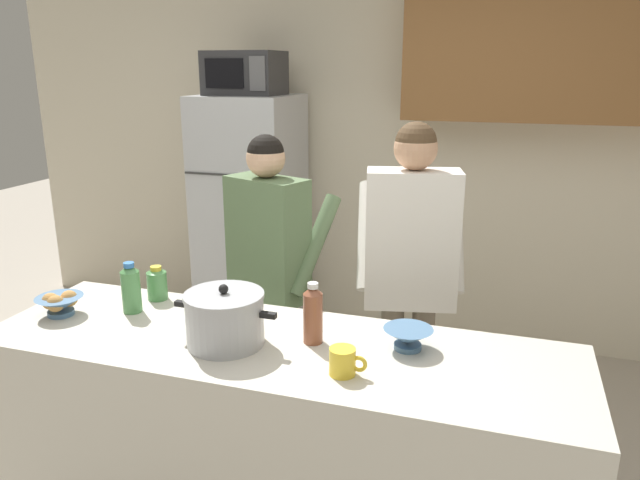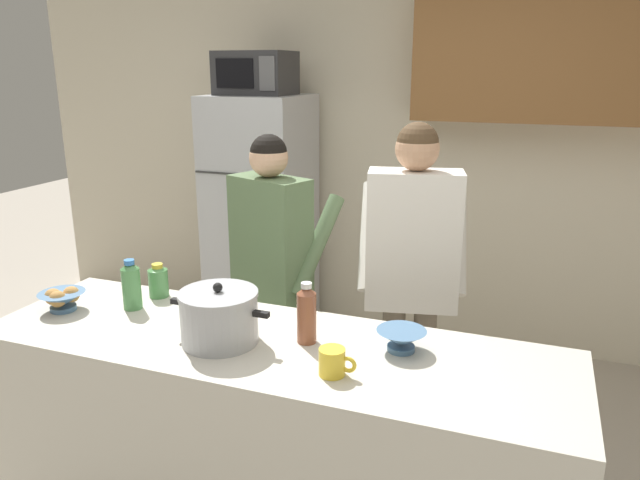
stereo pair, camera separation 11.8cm
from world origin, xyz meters
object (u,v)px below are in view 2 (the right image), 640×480
object	(u,v)px
coffee_mug	(333,362)
empty_bowl	(401,339)
person_near_pot	(272,256)
bottle_mid_counter	(131,285)
person_by_sink	(412,258)
bread_bowl	(62,299)
refrigerator	(261,220)
bottle_near_edge	(158,280)
cooking_pot	(219,317)
bottle_far_corner	(307,314)
microwave	(256,73)

from	to	relation	value
coffee_mug	empty_bowl	size ratio (longest dim) A/B	0.71
person_near_pot	bottle_mid_counter	bearing A→B (deg)	-118.61
person_near_pot	bottle_mid_counter	distance (m)	0.74
person_by_sink	bread_bowl	bearing A→B (deg)	-148.23
refrigerator	bread_bowl	size ratio (longest dim) A/B	8.98
person_by_sink	bottle_near_edge	xyz separation A→B (m)	(-1.04, -0.54, -0.06)
person_near_pot	bread_bowl	xyz separation A→B (m)	(-0.62, -0.78, -0.03)
cooking_pot	bread_bowl	distance (m)	0.78
cooking_pot	bottle_far_corner	size ratio (longest dim) A/B	1.72
cooking_pot	bottle_near_edge	bearing A→B (deg)	147.51
microwave	bottle_near_edge	world-z (taller)	microwave
person_near_pot	refrigerator	bearing A→B (deg)	118.47
person_near_pot	bottle_mid_counter	size ratio (longest dim) A/B	7.37
refrigerator	cooking_pot	world-z (taller)	refrigerator
microwave	bottle_mid_counter	distance (m)	1.95
microwave	person_near_pot	distance (m)	1.51
coffee_mug	bottle_mid_counter	xyz separation A→B (m)	(-0.99, 0.25, 0.06)
bottle_mid_counter	bottle_far_corner	bearing A→B (deg)	-3.01
person_near_pot	empty_bowl	world-z (taller)	person_near_pot
coffee_mug	cooking_pot	bearing A→B (deg)	169.29
bread_bowl	bottle_near_edge	distance (m)	0.40
person_by_sink	bottle_mid_counter	size ratio (longest dim) A/B	7.72
microwave	person_by_sink	bearing A→B (deg)	-38.63
bread_bowl	empty_bowl	size ratio (longest dim) A/B	1.05
bottle_near_edge	bottle_far_corner	world-z (taller)	bottle_far_corner
bread_bowl	coffee_mug	bearing A→B (deg)	-5.45
microwave	bottle_mid_counter	bearing A→B (deg)	-82.06
empty_bowl	bottle_mid_counter	bearing A→B (deg)	-179.49
person_by_sink	cooking_pot	distance (m)	1.01
bottle_far_corner	person_by_sink	bearing A→B (deg)	71.92
cooking_pot	empty_bowl	bearing A→B (deg)	14.07
coffee_mug	person_near_pot	bearing A→B (deg)	125.34
bread_bowl	person_near_pot	bearing A→B (deg)	51.43
cooking_pot	person_by_sink	bearing A→B (deg)	57.16
bottle_near_edge	bread_bowl	bearing A→B (deg)	-135.42
person_near_pot	bottle_near_edge	size ratio (longest dim) A/B	10.49
person_by_sink	bottle_mid_counter	distance (m)	1.27
person_by_sink	coffee_mug	size ratio (longest dim) A/B	12.87
person_by_sink	bottle_far_corner	distance (m)	0.78
refrigerator	bottle_far_corner	xyz separation A→B (m)	(1.06, -1.80, 0.17)
refrigerator	person_by_sink	size ratio (longest dim) A/B	1.03
empty_bowl	bottle_near_edge	xyz separation A→B (m)	(-1.14, 0.15, 0.03)
refrigerator	bottle_mid_counter	distance (m)	1.78
bottle_far_corner	refrigerator	bearing A→B (deg)	120.52
bottle_near_edge	bottle_mid_counter	distance (m)	0.16
microwave	empty_bowl	distance (m)	2.40
person_by_sink	microwave	bearing A→B (deg)	141.37
person_near_pot	bottle_far_corner	size ratio (longest dim) A/B	6.80
bottle_near_edge	bottle_mid_counter	bearing A→B (deg)	-98.13
bottle_far_corner	bread_bowl	bearing A→B (deg)	-175.66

